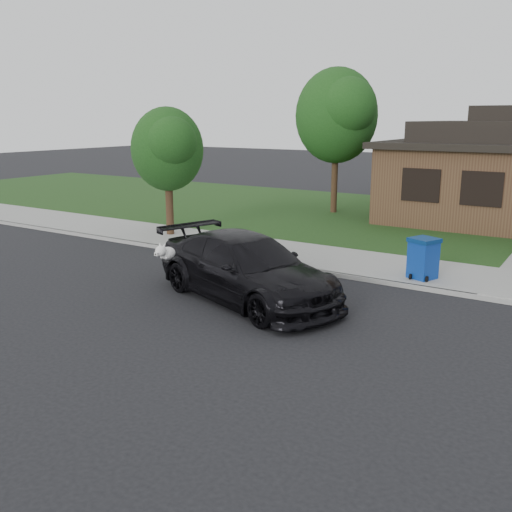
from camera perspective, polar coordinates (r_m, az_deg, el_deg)
The scene contains 8 objects.
ground at distance 13.08m, azimuth 1.61°, elevation -5.61°, with size 120.00×120.00×0.00m, color black.
sidewalk at distance 17.37m, azimuth 10.10°, elevation -0.74°, with size 60.00×3.00×0.12m, color gray.
curb at distance 16.04m, azimuth 8.04°, elevation -1.87°, with size 60.00×0.12×0.12m, color gray.
lawn at distance 24.81m, azimuth 17.22°, elevation 3.18°, with size 60.00×13.00×0.13m, color #193814.
sedan at distance 13.72m, azimuth -0.95°, elevation -1.23°, with size 5.87×3.86×1.58m.
recycling_bin at distance 15.84m, azimuth 16.37°, elevation -0.19°, with size 0.86×0.86×1.10m.
tree_0 at distance 25.79m, azimuth 8.28°, elevation 13.89°, with size 3.78×3.60×6.34m.
tree_2 at distance 20.88m, azimuth -8.76°, elevation 10.63°, with size 2.73×2.60×4.59m.
Camera 1 is at (6.31, -10.62, 4.32)m, focal length 40.00 mm.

